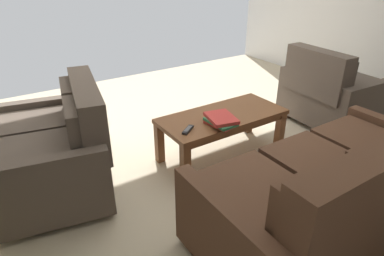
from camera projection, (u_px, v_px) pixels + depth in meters
The scene contains 7 objects.
ground_plane at pixel (209, 147), 3.38m from camera, with size 5.68×5.20×0.01m, color beige.
sofa_main at pixel (336, 191), 2.12m from camera, with size 1.81×0.91×0.89m.
loveseat_near at pixel (57, 147), 2.63m from camera, with size 1.02×1.31×0.87m.
coffee_table at pixel (222, 121), 3.07m from camera, with size 1.19×0.54×0.43m.
armchair_side at pixel (330, 93), 3.70m from camera, with size 0.86×1.00×0.89m.
book_stack at pixel (221, 121), 2.82m from camera, with size 0.27×0.33×0.08m.
tv_remote at pixel (188, 130), 2.74m from camera, with size 0.16×0.13×0.02m.
Camera 1 is at (1.76, 2.35, 1.70)m, focal length 30.90 mm.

